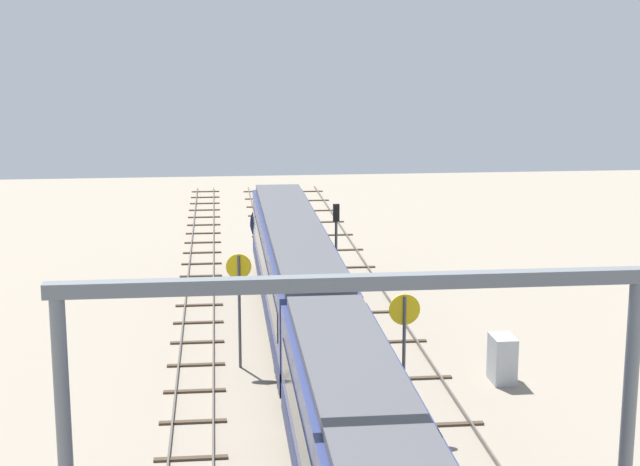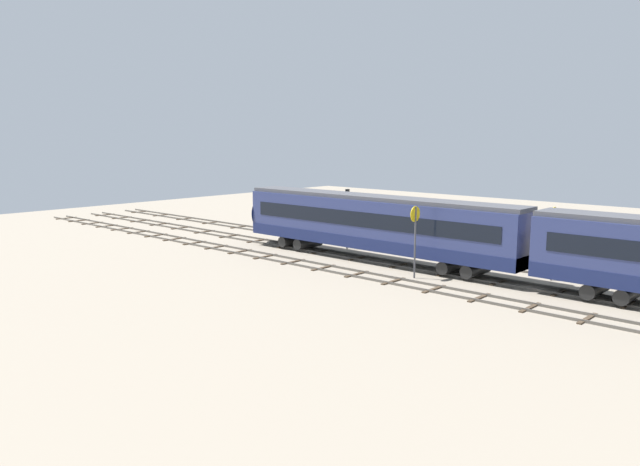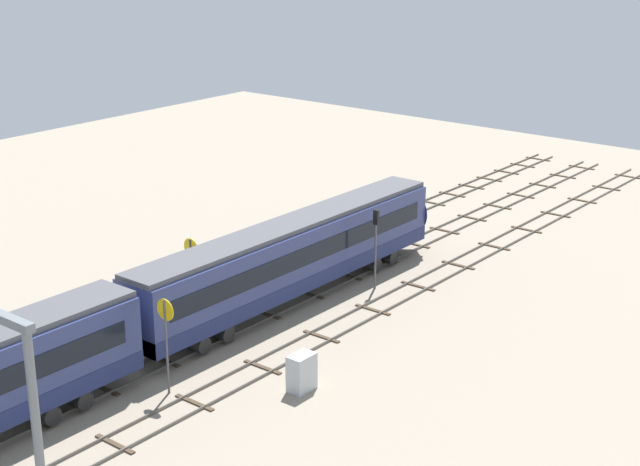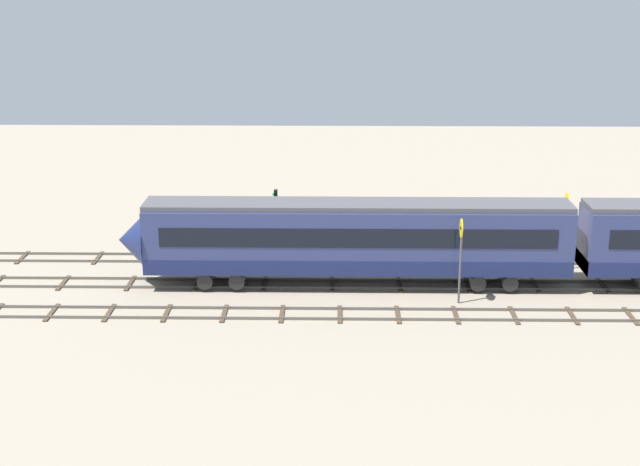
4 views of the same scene
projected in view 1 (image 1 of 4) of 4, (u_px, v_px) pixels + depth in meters
ground_plane at (295, 330)px, 45.53m from camera, size 101.83×101.83×0.00m
track_near_foreground at (391, 325)px, 45.99m from camera, size 85.83×2.40×0.16m
track_with_train at (295, 328)px, 45.52m from camera, size 85.83×2.40×0.16m
track_middle at (198, 331)px, 45.05m from camera, size 85.83×2.40×0.16m
train at (321, 352)px, 34.04m from camera, size 50.40×3.24×4.80m
overhead_gantry at (356, 364)px, 23.13m from camera, size 0.40×14.30×8.03m
speed_sign_near_foreground at (239, 292)px, 39.78m from camera, size 0.14×1.04×4.80m
speed_sign_mid_trackside at (404, 338)px, 33.56m from camera, size 0.14×1.09×4.83m
signal_light_trackside_approach at (336, 237)px, 50.33m from camera, size 0.31×0.32×5.00m
relay_cabinet at (502, 359)px, 38.57m from camera, size 1.37×0.88×1.87m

